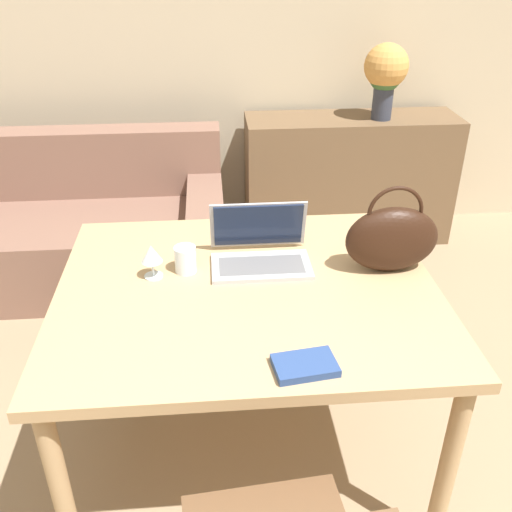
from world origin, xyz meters
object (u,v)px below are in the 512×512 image
at_px(couch, 66,232).
at_px(flower_vase, 386,72).
at_px(wine_glass, 152,255).
at_px(drinking_glass, 185,259).
at_px(laptop, 260,247).
at_px(handbag, 392,238).

distance_m(couch, flower_vase, 2.12).
relative_size(wine_glass, flower_vase, 0.28).
xyz_separation_m(drinking_glass, flower_vase, (1.16, 1.62, 0.29)).
bearing_deg(laptop, handbag, -13.19).
relative_size(laptop, wine_glass, 2.85).
xyz_separation_m(laptop, wine_glass, (-0.39, -0.09, 0.03)).
height_order(wine_glass, handbag, handbag).
relative_size(laptop, drinking_glass, 3.71).
xyz_separation_m(wine_glass, handbag, (0.84, -0.02, 0.04)).
xyz_separation_m(couch, flower_vase, (1.93, 0.32, 0.82)).
distance_m(wine_glass, flower_vase, 2.10).
distance_m(drinking_glass, wine_glass, 0.12).
bearing_deg(wine_glass, laptop, 12.61).
relative_size(handbag, flower_vase, 0.74).
distance_m(laptop, wine_glass, 0.40).
height_order(laptop, drinking_glass, laptop).
relative_size(drinking_glass, flower_vase, 0.22).
distance_m(couch, handbag, 2.10).
bearing_deg(handbag, wine_glass, 178.59).
relative_size(laptop, handbag, 1.09).
bearing_deg(wine_glass, drinking_glass, 14.85).
bearing_deg(flower_vase, wine_glass, -127.68).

